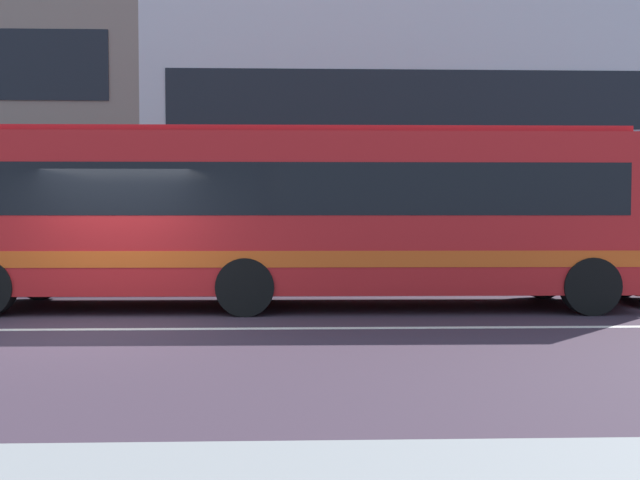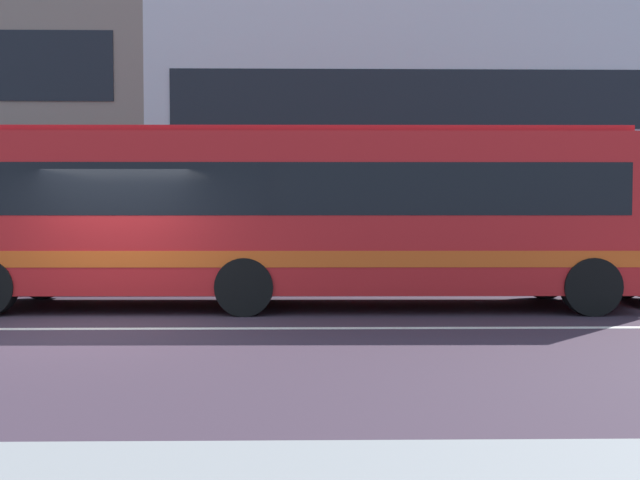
{
  "view_description": "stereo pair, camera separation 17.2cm",
  "coord_description": "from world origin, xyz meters",
  "views": [
    {
      "loc": [
        3.13,
        -9.67,
        1.71
      ],
      "look_at": [
        3.48,
        2.38,
        1.26
      ],
      "focal_mm": 35.93,
      "sensor_mm": 36.0,
      "label": 1
    },
    {
      "loc": [
        3.3,
        -9.67,
        1.71
      ],
      "look_at": [
        3.48,
        2.38,
        1.26
      ],
      "focal_mm": 35.93,
      "sensor_mm": 36.0,
      "label": 2
    }
  ],
  "objects": [
    {
      "name": "ground_plane",
      "position": [
        0.0,
        0.0,
        0.0
      ],
      "size": [
        160.0,
        160.0,
        0.0
      ],
      "primitive_type": "plane",
      "color": "#3A2B39"
    },
    {
      "name": "lane_centre_line",
      "position": [
        0.0,
        0.0,
        0.0
      ],
      "size": [
        60.0,
        0.16,
        0.01
      ],
      "primitive_type": "cube",
      "color": "silver",
      "rests_on": "ground_plane"
    },
    {
      "name": "hedge_row_far",
      "position": [
        0.82,
        6.07,
        0.44
      ],
      "size": [
        14.62,
        1.1,
        0.88
      ],
      "primitive_type": "cube",
      "color": "#164718",
      "rests_on": "ground_plane"
    },
    {
      "name": "apartment_block_right",
      "position": [
        8.44,
        15.96,
        4.71
      ],
      "size": [
        20.94,
        10.02,
        9.43
      ],
      "color": "silver",
      "rests_on": "ground_plane"
    },
    {
      "name": "transit_bus",
      "position": [
        2.95,
        2.37,
        1.8
      ],
      "size": [
        12.38,
        2.66,
        3.27
      ],
      "color": "red",
      "rests_on": "ground_plane"
    }
  ]
}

